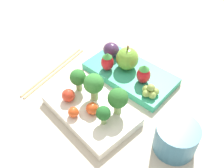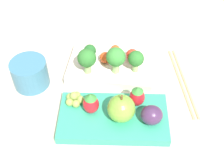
{
  "view_description": "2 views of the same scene",
  "coord_description": "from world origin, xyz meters",
  "px_view_note": "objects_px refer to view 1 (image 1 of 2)",
  "views": [
    {
      "loc": [
        -0.25,
        0.3,
        0.42
      ],
      "look_at": [
        -0.01,
        0.0,
        0.03
      ],
      "focal_mm": 40.0,
      "sensor_mm": 36.0,
      "label": 1
    },
    {
      "loc": [
        -0.01,
        -0.44,
        0.5
      ],
      "look_at": [
        -0.01,
        0.0,
        0.03
      ],
      "focal_mm": 50.0,
      "sensor_mm": 36.0,
      "label": 2
    }
  ],
  "objects_px": {
    "chopsticks_pair": "(54,71)",
    "bento_box_fruit": "(130,74)",
    "drinking_cup": "(176,138)",
    "plum": "(111,50)",
    "bento_box_savoury": "(91,110)",
    "broccoli_floret_2": "(118,99)",
    "strawberry_0": "(107,62)",
    "strawberry_1": "(144,74)",
    "apple": "(127,59)",
    "cherry_tomato_1": "(92,108)",
    "grape_cluster": "(150,91)",
    "cherry_tomato_2": "(72,111)",
    "broccoli_floret_1": "(103,114)",
    "broccoli_floret_3": "(94,84)",
    "broccoli_floret_0": "(78,78)",
    "cherry_tomato_0": "(68,95)"
  },
  "relations": [
    {
      "from": "cherry_tomato_2",
      "to": "drinking_cup",
      "type": "distance_m",
      "value": 0.2
    },
    {
      "from": "cherry_tomato_2",
      "to": "grape_cluster",
      "type": "relative_size",
      "value": 0.56
    },
    {
      "from": "cherry_tomato_1",
      "to": "cherry_tomato_2",
      "type": "distance_m",
      "value": 0.04
    },
    {
      "from": "broccoli_floret_3",
      "to": "apple",
      "type": "bearing_deg",
      "value": -86.06
    },
    {
      "from": "cherry_tomato_2",
      "to": "strawberry_0",
      "type": "distance_m",
      "value": 0.16
    },
    {
      "from": "broccoli_floret_2",
      "to": "strawberry_0",
      "type": "bearing_deg",
      "value": -41.23
    },
    {
      "from": "chopsticks_pair",
      "to": "cherry_tomato_1",
      "type": "bearing_deg",
      "value": 164.9
    },
    {
      "from": "drinking_cup",
      "to": "strawberry_1",
      "type": "bearing_deg",
      "value": -34.74
    },
    {
      "from": "cherry_tomato_2",
      "to": "bento_box_fruit",
      "type": "bearing_deg",
      "value": -93.26
    },
    {
      "from": "broccoli_floret_2",
      "to": "broccoli_floret_0",
      "type": "bearing_deg",
      "value": 1.9
    },
    {
      "from": "bento_box_fruit",
      "to": "broccoli_floret_1",
      "type": "height_order",
      "value": "broccoli_floret_1"
    },
    {
      "from": "strawberry_0",
      "to": "broccoli_floret_2",
      "type": "bearing_deg",
      "value": 138.77
    },
    {
      "from": "broccoli_floret_3",
      "to": "grape_cluster",
      "type": "distance_m",
      "value": 0.12
    },
    {
      "from": "grape_cluster",
      "to": "drinking_cup",
      "type": "relative_size",
      "value": 0.49
    },
    {
      "from": "chopsticks_pair",
      "to": "broccoli_floret_2",
      "type": "bearing_deg",
      "value": 176.4
    },
    {
      "from": "strawberry_0",
      "to": "strawberry_1",
      "type": "height_order",
      "value": "strawberry_1"
    },
    {
      "from": "cherry_tomato_0",
      "to": "cherry_tomato_1",
      "type": "xyz_separation_m",
      "value": [
        -0.06,
        -0.01,
        -0.0
      ]
    },
    {
      "from": "chopsticks_pair",
      "to": "bento_box_fruit",
      "type": "bearing_deg",
      "value": -146.02
    },
    {
      "from": "plum",
      "to": "grape_cluster",
      "type": "distance_m",
      "value": 0.16
    },
    {
      "from": "strawberry_0",
      "to": "chopsticks_pair",
      "type": "bearing_deg",
      "value": 34.91
    },
    {
      "from": "strawberry_1",
      "to": "cherry_tomato_0",
      "type": "bearing_deg",
      "value": 59.19
    },
    {
      "from": "bento_box_fruit",
      "to": "cherry_tomato_1",
      "type": "distance_m",
      "value": 0.15
    },
    {
      "from": "plum",
      "to": "strawberry_1",
      "type": "bearing_deg",
      "value": 167.06
    },
    {
      "from": "cherry_tomato_1",
      "to": "grape_cluster",
      "type": "xyz_separation_m",
      "value": [
        -0.06,
        -0.12,
        -0.01
      ]
    },
    {
      "from": "broccoli_floret_1",
      "to": "plum",
      "type": "relative_size",
      "value": 1.02
    },
    {
      "from": "broccoli_floret_1",
      "to": "apple",
      "type": "bearing_deg",
      "value": -67.98
    },
    {
      "from": "drinking_cup",
      "to": "cherry_tomato_2",
      "type": "bearing_deg",
      "value": 21.86
    },
    {
      "from": "cherry_tomato_1",
      "to": "bento_box_savoury",
      "type": "bearing_deg",
      "value": -32.3
    },
    {
      "from": "cherry_tomato_1",
      "to": "strawberry_1",
      "type": "height_order",
      "value": "strawberry_1"
    },
    {
      "from": "broccoli_floret_0",
      "to": "broccoli_floret_1",
      "type": "relative_size",
      "value": 1.24
    },
    {
      "from": "bento_box_savoury",
      "to": "cherry_tomato_2",
      "type": "height_order",
      "value": "cherry_tomato_2"
    },
    {
      "from": "cherry_tomato_2",
      "to": "drinking_cup",
      "type": "bearing_deg",
      "value": -158.14
    },
    {
      "from": "strawberry_1",
      "to": "bento_box_savoury",
      "type": "bearing_deg",
      "value": 73.57
    },
    {
      "from": "broccoli_floret_0",
      "to": "cherry_tomato_2",
      "type": "xyz_separation_m",
      "value": [
        -0.04,
        0.06,
        -0.02
      ]
    },
    {
      "from": "bento_box_fruit",
      "to": "broccoli_floret_0",
      "type": "bearing_deg",
      "value": 67.85
    },
    {
      "from": "broccoli_floret_1",
      "to": "strawberry_0",
      "type": "bearing_deg",
      "value": -52.52
    },
    {
      "from": "broccoli_floret_2",
      "to": "apple",
      "type": "bearing_deg",
      "value": -60.6
    },
    {
      "from": "bento_box_savoury",
      "to": "cherry_tomato_2",
      "type": "bearing_deg",
      "value": 68.71
    },
    {
      "from": "cherry_tomato_2",
      "to": "broccoli_floret_3",
      "type": "bearing_deg",
      "value": -93.94
    },
    {
      "from": "cherry_tomato_1",
      "to": "plum",
      "type": "xyz_separation_m",
      "value": [
        0.09,
        -0.17,
        0.0
      ]
    },
    {
      "from": "broccoli_floret_3",
      "to": "cherry_tomato_0",
      "type": "distance_m",
      "value": 0.06
    },
    {
      "from": "drinking_cup",
      "to": "plum",
      "type": "bearing_deg",
      "value": -25.67
    },
    {
      "from": "bento_box_fruit",
      "to": "apple",
      "type": "height_order",
      "value": "apple"
    },
    {
      "from": "bento_box_savoury",
      "to": "bento_box_fruit",
      "type": "height_order",
      "value": "bento_box_savoury"
    },
    {
      "from": "cherry_tomato_2",
      "to": "grape_cluster",
      "type": "height_order",
      "value": "grape_cluster"
    },
    {
      "from": "bento_box_fruit",
      "to": "strawberry_0",
      "type": "height_order",
      "value": "strawberry_0"
    },
    {
      "from": "broccoli_floret_1",
      "to": "cherry_tomato_1",
      "type": "height_order",
      "value": "broccoli_floret_1"
    },
    {
      "from": "bento_box_fruit",
      "to": "apple",
      "type": "relative_size",
      "value": 3.44
    },
    {
      "from": "broccoli_floret_0",
      "to": "cherry_tomato_2",
      "type": "distance_m",
      "value": 0.07
    },
    {
      "from": "apple",
      "to": "bento_box_savoury",
      "type": "bearing_deg",
      "value": 97.24
    }
  ]
}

